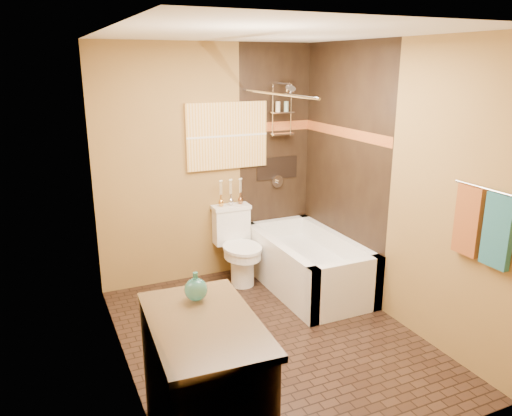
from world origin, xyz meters
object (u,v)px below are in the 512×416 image
toilet (238,245)px  vanity (204,387)px  sunset_painting (227,136)px  bathtub (307,268)px

toilet → vanity: 2.48m
toilet → vanity: vanity is taller
sunset_painting → bathtub: (0.60, -0.73, -1.33)m
bathtub → vanity: size_ratio=1.46×
toilet → vanity: bearing=-115.5°
bathtub → toilet: toilet is taller
sunset_painting → toilet: size_ratio=1.11×
vanity → toilet: bearing=66.3°
bathtub → toilet: 0.78m
sunset_painting → vanity: bearing=-114.4°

